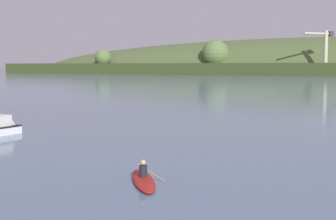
% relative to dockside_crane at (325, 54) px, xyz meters
% --- Properties ---
extents(far_shoreline_hill, '(463.49, 90.60, 37.89)m').
position_rel_dockside_crane_xyz_m(far_shoreline_hill, '(-2.79, 36.05, -9.03)').
color(far_shoreline_hill, '#35401E').
rests_on(far_shoreline_hill, ground).
extents(dockside_crane, '(10.88, 10.99, 19.60)m').
position_rel_dockside_crane_xyz_m(dockside_crane, '(0.00, 0.00, 0.00)').
color(dockside_crane, '#4C4C51').
rests_on(dockside_crane, ground).
extents(canoe_with_paddler, '(3.23, 3.76, 1.02)m').
position_rel_dockside_crane_xyz_m(canoe_with_paddler, '(35.19, -202.56, -9.39)').
color(canoe_with_paddler, maroon).
rests_on(canoe_with_paddler, ground).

